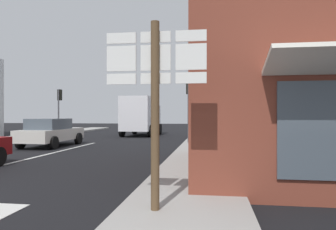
% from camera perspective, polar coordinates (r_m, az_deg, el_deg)
% --- Properties ---
extents(ground_plane, '(80.00, 80.00, 0.00)m').
position_cam_1_polar(ground_plane, '(16.71, -16.25, -5.70)').
color(ground_plane, black).
extents(sidewalk_right, '(2.22, 44.00, 0.14)m').
position_cam_1_polar(sidewalk_right, '(13.25, 6.21, -6.92)').
color(sidewalk_right, '#9E9B96').
rests_on(sidewalk_right, ground).
extents(lane_centre_stripe, '(0.16, 12.00, 0.01)m').
position_cam_1_polar(lane_centre_stripe, '(13.20, -23.51, -7.24)').
color(lane_centre_stripe, silver).
rests_on(lane_centre_stripe, ground).
extents(sedan_far, '(2.00, 4.22, 1.47)m').
position_cam_1_polar(sedan_far, '(17.28, -21.08, -2.99)').
color(sedan_far, beige).
rests_on(sedan_far, ground).
extents(delivery_truck, '(2.60, 5.06, 3.05)m').
position_cam_1_polar(delivery_truck, '(24.34, -5.04, 0.01)').
color(delivery_truck, silver).
rests_on(delivery_truck, ground).
extents(route_sign_post, '(1.66, 0.14, 3.20)m').
position_cam_1_polar(route_sign_post, '(4.97, -2.39, 3.73)').
color(route_sign_post, brown).
rests_on(route_sign_post, ground).
extents(traffic_light_far_left, '(0.30, 0.49, 3.76)m').
position_cam_1_polar(traffic_light_far_left, '(26.77, -19.68, 2.44)').
color(traffic_light_far_left, '#47474C').
rests_on(traffic_light_far_left, ground).
extents(traffic_light_near_right, '(0.30, 0.49, 3.74)m').
position_cam_1_polar(traffic_light_near_right, '(17.07, 3.92, 3.72)').
color(traffic_light_near_right, '#47474C').
rests_on(traffic_light_near_right, ground).
extents(traffic_light_far_right, '(0.30, 0.49, 3.31)m').
position_cam_1_polar(traffic_light_far_right, '(22.94, 5.01, 2.01)').
color(traffic_light_far_right, '#47474C').
rests_on(traffic_light_far_right, ground).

